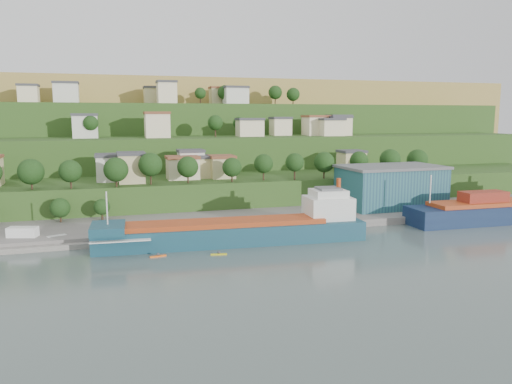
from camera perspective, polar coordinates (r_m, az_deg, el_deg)
name	(u,v)px	position (r m, az deg, el deg)	size (l,w,h in m)	color
ground	(269,250)	(113.01, 1.54, -6.67)	(500.00, 500.00, 0.00)	#4C5C58
quay	(304,220)	(145.33, 5.56, -3.24)	(220.00, 26.00, 4.00)	slate
pebble_beach	(18,244)	(130.58, -25.52, -5.42)	(40.00, 18.00, 2.40)	slate
hillside	(172,171)	(275.89, -9.55, 2.35)	(360.00, 211.23, 96.00)	#284719
cargo_ship_near	(241,232)	(119.05, -1.71, -4.57)	(64.33, 13.93, 16.40)	#164552
warehouse	(391,186)	(160.08, 15.13, 0.67)	(31.43, 19.70, 12.80)	navy
caravan	(23,234)	(128.68, -25.11, -4.33)	(6.66, 2.78, 3.11)	white
dinghy	(57,237)	(126.92, -21.83, -4.82)	(4.34, 1.63, 0.87)	silver
kayak_orange	(158,256)	(109.85, -11.13, -7.14)	(3.60, 1.16, 0.89)	orange
kayak_yellow	(219,254)	(109.55, -4.28, -7.04)	(3.60, 1.20, 0.89)	gold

